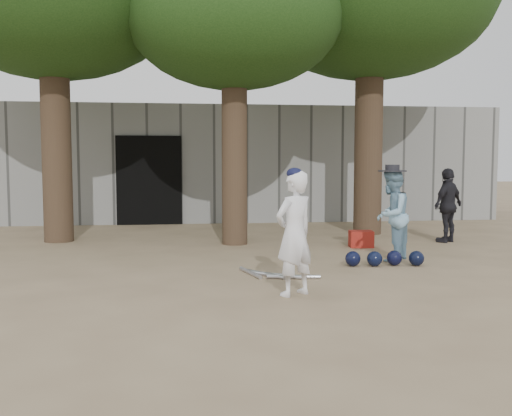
{
  "coord_description": "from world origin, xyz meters",
  "views": [
    {
      "loc": [
        -0.36,
        -6.52,
        1.58
      ],
      "look_at": [
        0.6,
        1.0,
        0.95
      ],
      "focal_mm": 40.0,
      "sensor_mm": 36.0,
      "label": 1
    }
  ],
  "objects": [
    {
      "name": "ground",
      "position": [
        0.0,
        0.0,
        0.0
      ],
      "size": [
        70.0,
        70.0,
        0.0
      ],
      "primitive_type": "plane",
      "color": "#937C5E",
      "rests_on": "ground"
    },
    {
      "name": "boy_player",
      "position": [
        0.92,
        -0.03,
        0.73
      ],
      "size": [
        0.64,
        0.58,
        1.46
      ],
      "primitive_type": "imported",
      "rotation": [
        0.0,
        0.0,
        3.7
      ],
      "color": "white",
      "rests_on": "ground"
    },
    {
      "name": "spectator_blue",
      "position": [
        2.89,
        2.08,
        0.73
      ],
      "size": [
        0.87,
        0.89,
        1.45
      ],
      "primitive_type": "imported",
      "rotation": [
        0.0,
        0.0,
        4.04
      ],
      "color": "#80ACC7",
      "rests_on": "ground"
    },
    {
      "name": "spectator_dark",
      "position": [
        4.73,
        3.93,
        0.72
      ],
      "size": [
        0.9,
        0.75,
        1.44
      ],
      "primitive_type": "imported",
      "rotation": [
        0.0,
        0.0,
        3.72
      ],
      "color": "black",
      "rests_on": "ground"
    },
    {
      "name": "red_bag",
      "position": [
        2.87,
        3.52,
        0.15
      ],
      "size": [
        0.45,
        0.37,
        0.3
      ],
      "primitive_type": "cube",
      "rotation": [
        0.0,
        0.0,
        -0.11
      ],
      "color": "#A32E15",
      "rests_on": "ground"
    },
    {
      "name": "back_building",
      "position": [
        -0.0,
        10.33,
        1.5
      ],
      "size": [
        16.0,
        5.24,
        3.0
      ],
      "color": "gray",
      "rests_on": "ground"
    },
    {
      "name": "helmet_row",
      "position": [
        2.63,
        1.64,
        0.12
      ],
      "size": [
        1.19,
        0.32,
        0.23
      ],
      "color": "black",
      "rests_on": "ground"
    },
    {
      "name": "bat_pile",
      "position": [
        0.82,
        1.07,
        0.03
      ],
      "size": [
        1.02,
        0.82,
        0.06
      ],
      "color": "silver",
      "rests_on": "ground"
    },
    {
      "name": "tree_row",
      "position": [
        0.74,
        5.02,
        4.69
      ],
      "size": [
        11.4,
        5.8,
        6.69
      ],
      "color": "brown",
      "rests_on": "ground"
    }
  ]
}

